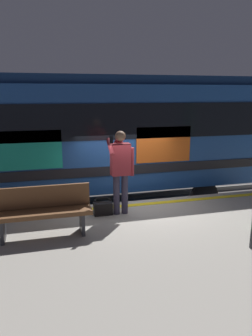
{
  "coord_description": "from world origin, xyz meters",
  "views": [
    {
      "loc": [
        2.06,
        7.11,
        3.53
      ],
      "look_at": [
        0.23,
        0.3,
        1.89
      ],
      "focal_mm": 34.5,
      "sensor_mm": 36.0,
      "label": 1
    }
  ],
  "objects": [
    {
      "name": "track_rail_near",
      "position": [
        0.0,
        -1.61,
        0.08
      ],
      "size": [
        16.58,
        0.08,
        0.16
      ],
      "primitive_type": "cube",
      "color": "slate",
      "rests_on": "ground"
    },
    {
      "name": "handbag",
      "position": [
        0.85,
        0.7,
        1.14
      ],
      "size": [
        0.4,
        0.36,
        0.34
      ],
      "color": "black",
      "rests_on": "platform"
    },
    {
      "name": "train_carriage",
      "position": [
        0.62,
        -2.32,
        2.45
      ],
      "size": [
        9.71,
        3.12,
        3.82
      ],
      "color": "#1E478C",
      "rests_on": "ground"
    },
    {
      "name": "ground_plane",
      "position": [
        0.0,
        0.0,
        0.0
      ],
      "size": [
        24.98,
        24.98,
        0.0
      ],
      "primitive_type": "plane",
      "color": "#4C4742"
    },
    {
      "name": "passenger",
      "position": [
        0.47,
        0.72,
        2.04
      ],
      "size": [
        0.57,
        0.55,
        1.79
      ],
      "color": "#383347",
      "rests_on": "platform"
    },
    {
      "name": "safety_line",
      "position": [
        0.0,
        0.3,
        0.99
      ],
      "size": [
        12.5,
        0.16,
        0.01
      ],
      "primitive_type": "cube",
      "color": "yellow",
      "rests_on": "platform"
    },
    {
      "name": "track_rail_far",
      "position": [
        0.0,
        -3.05,
        0.08
      ],
      "size": [
        16.58,
        0.08,
        0.16
      ],
      "primitive_type": "cube",
      "color": "slate",
      "rests_on": "ground"
    },
    {
      "name": "bench",
      "position": [
        2.09,
        1.42,
        1.48
      ],
      "size": [
        1.74,
        0.44,
        0.9
      ],
      "color": "brown",
      "rests_on": "platform"
    },
    {
      "name": "platform",
      "position": [
        0.0,
        2.52,
        0.49
      ],
      "size": [
        12.76,
        5.04,
        0.99
      ],
      "primitive_type": "cube",
      "color": "#9E998E",
      "rests_on": "ground"
    }
  ]
}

